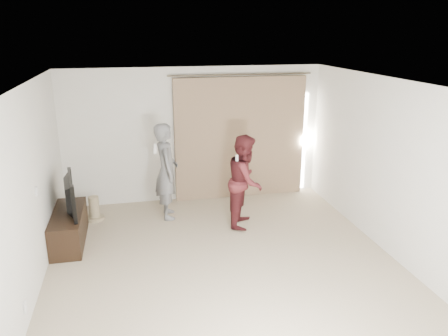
{
  "coord_description": "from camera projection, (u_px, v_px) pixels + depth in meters",
  "views": [
    {
      "loc": [
        -1.21,
        -5.44,
        3.25
      ],
      "look_at": [
        0.25,
        1.2,
        1.09
      ],
      "focal_mm": 35.0,
      "sensor_mm": 36.0,
      "label": 1
    }
  ],
  "objects": [
    {
      "name": "scratching_post",
      "position": [
        94.0,
        210.0,
        7.78
      ],
      "size": [
        0.32,
        0.32,
        0.43
      ],
      "color": "tan",
      "rests_on": "ground"
    },
    {
      "name": "ceiling",
      "position": [
        225.0,
        84.0,
        5.51
      ],
      "size": [
        5.0,
        5.5,
        0.01
      ],
      "primitive_type": "cube",
      "color": "silver",
      "rests_on": "wall_back"
    },
    {
      "name": "tv_console",
      "position": [
        69.0,
        227.0,
        6.92
      ],
      "size": [
        0.46,
        1.33,
        0.51
      ],
      "primitive_type": "cube",
      "color": "black",
      "rests_on": "ground"
    },
    {
      "name": "floor",
      "position": [
        225.0,
        266.0,
        6.3
      ],
      "size": [
        5.5,
        5.5,
        0.0
      ],
      "primitive_type": "plane",
      "color": "tan",
      "rests_on": "ground"
    },
    {
      "name": "wall_back",
      "position": [
        195.0,
        135.0,
        8.46
      ],
      "size": [
        5.0,
        0.04,
        2.6
      ],
      "primitive_type": "cube",
      "color": "silver",
      "rests_on": "ground"
    },
    {
      "name": "person_man",
      "position": [
        167.0,
        171.0,
        7.7
      ],
      "size": [
        0.42,
        0.63,
        1.73
      ],
      "color": "slate",
      "rests_on": "ground"
    },
    {
      "name": "person_woman",
      "position": [
        245.0,
        181.0,
        7.41
      ],
      "size": [
        0.87,
        0.95,
        1.59
      ],
      "color": "#531B1F",
      "rests_on": "ground"
    },
    {
      "name": "curtain",
      "position": [
        241.0,
        138.0,
        8.61
      ],
      "size": [
        2.8,
        0.11,
        2.46
      ],
      "color": "#907558",
      "rests_on": "ground"
    },
    {
      "name": "tv",
      "position": [
        65.0,
        195.0,
        6.75
      ],
      "size": [
        0.29,
        1.03,
        0.59
      ],
      "primitive_type": "imported",
      "rotation": [
        0.0,
        0.0,
        1.72
      ],
      "color": "black",
      "rests_on": "tv_console"
    },
    {
      "name": "wall_left",
      "position": [
        28.0,
        195.0,
        5.39
      ],
      "size": [
        0.04,
        5.5,
        2.6
      ],
      "color": "silver",
      "rests_on": "ground"
    }
  ]
}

